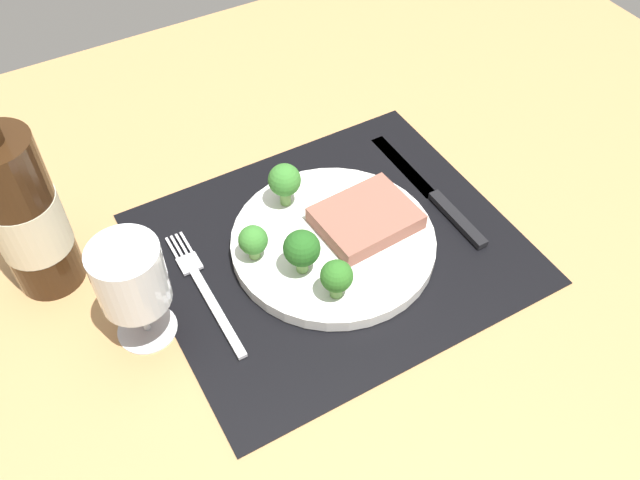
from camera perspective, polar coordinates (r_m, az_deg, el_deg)
ground_plane at (r=81.37cm, az=1.09°, el=-1.40°), size 140.00×110.00×3.00cm
placemat at (r=80.11cm, az=1.10°, el=-0.64°), size 41.62×35.79×0.30cm
plate at (r=79.39cm, az=1.11°, el=-0.19°), size 23.83×23.83×1.60cm
steak at (r=79.71cm, az=3.83°, el=1.87°), size 11.66×9.52×2.01cm
broccoli_near_fork at (r=73.04cm, az=-1.53°, el=-0.76°), size 4.10×4.10×5.70cm
broccoli_center at (r=80.17cm, az=-2.99°, el=4.96°), size 3.92×3.92×5.77cm
broccoli_back_left at (r=71.28cm, az=1.40°, el=-3.11°), size 3.54×3.54×4.93cm
broccoli_near_steak at (r=75.35cm, az=-5.62°, el=-0.06°), size 3.33×3.33×4.41cm
fork at (r=76.75cm, az=-9.63°, el=-4.15°), size 2.40×19.20×0.50cm
knife at (r=86.40cm, az=9.66°, el=3.59°), size 1.80×23.00×0.80cm
wine_bottle at (r=76.15cm, az=-23.54°, el=2.07°), size 7.53×7.53×29.50cm
wine_glass at (r=68.77cm, az=-15.42°, el=-3.53°), size 7.13×7.13×12.88cm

